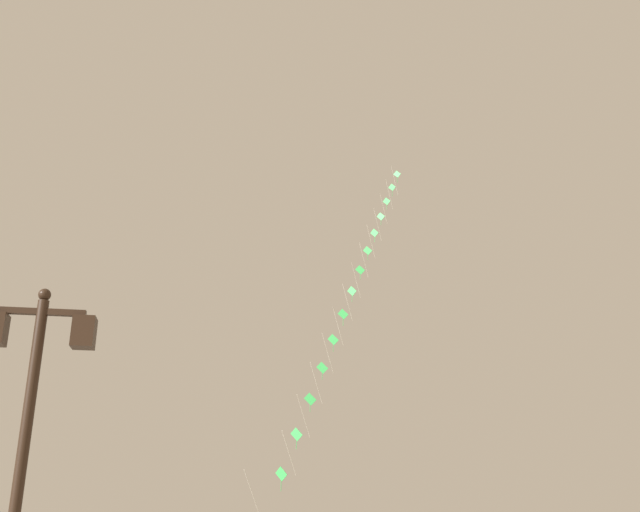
{
  "coord_description": "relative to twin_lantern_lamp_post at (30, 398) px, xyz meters",
  "views": [
    {
      "loc": [
        0.25,
        -0.3,
        1.84
      ],
      "look_at": [
        3.82,
        21.17,
        9.74
      ],
      "focal_mm": 39.94,
      "sensor_mm": 36.0,
      "label": 1
    }
  ],
  "objects": [
    {
      "name": "twin_lantern_lamp_post",
      "position": [
        0.0,
        0.0,
        0.0
      ],
      "size": [
        1.36,
        0.28,
        4.58
      ],
      "color": "black",
      "rests_on": "ground_plane"
    },
    {
      "name": "kite_train",
      "position": [
        8.16,
        19.18,
        7.53
      ],
      "size": [
        9.16,
        14.34,
        20.18
      ],
      "color": "brown",
      "rests_on": "ground_plane"
    }
  ]
}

